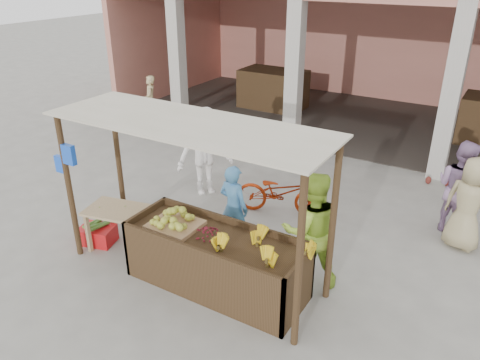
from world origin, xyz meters
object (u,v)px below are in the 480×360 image
Objects in this scene: side_table at (118,217)px; vendor_blue at (234,205)px; red_crate at (98,235)px; motorcycle at (281,191)px; fruit_stall at (216,263)px; vendor_green at (312,228)px.

side_table is 0.69× the size of vendor_blue.
red_crate is 0.36× the size of vendor_blue.
motorcycle is (2.16, 2.48, 0.30)m from red_crate.
fruit_stall is 1.51× the size of motorcycle.
red_crate is 0.32× the size of motorcycle.
vendor_green reaches higher than fruit_stall.
side_table is at bearing -19.26° from vendor_green.
red_crate is 3.63m from vendor_green.
motorcycle is at bearing 33.08° from red_crate.
vendor_blue is 0.90× the size of motorcycle.
red_crate is at bearing -178.53° from fruit_stall.
fruit_stall is 1.44m from vendor_green.
red_crate is at bearing 169.11° from side_table.
vendor_green reaches higher than vendor_blue.
vendor_green is (2.92, 0.82, 0.28)m from side_table.
vendor_green reaches higher than motorcycle.
vendor_green is 1.07× the size of motorcycle.
vendor_blue is at bearing -44.39° from vendor_green.
motorcycle is (0.15, 1.40, -0.32)m from vendor_blue.
side_table is 3.05m from vendor_green.
fruit_stall is 1.41× the size of vendor_green.
vendor_blue reaches higher than side_table.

